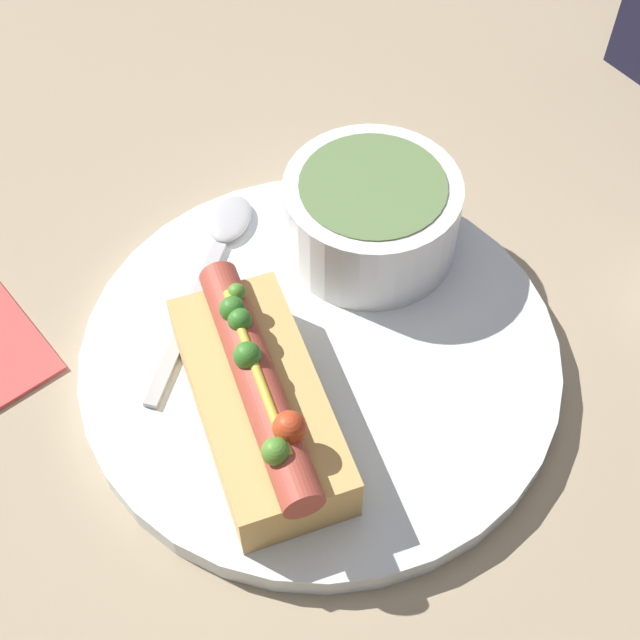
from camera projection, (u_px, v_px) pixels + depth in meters
The scene contains 5 objects.
ground_plane at pixel (320, 364), 0.54m from camera, with size 4.00×4.00×0.00m, color tan.
dinner_plate at pixel (320, 356), 0.54m from camera, with size 0.29×0.29×0.02m.
hot_dog at pixel (259, 398), 0.48m from camera, with size 0.16×0.10×0.06m.
soup_bowl at pixel (371, 212), 0.55m from camera, with size 0.11×0.11×0.05m.
spoon at pixel (218, 247), 0.57m from camera, with size 0.12×0.14×0.01m.
Camera 1 is at (0.24, -0.17, 0.45)m, focal length 50.00 mm.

